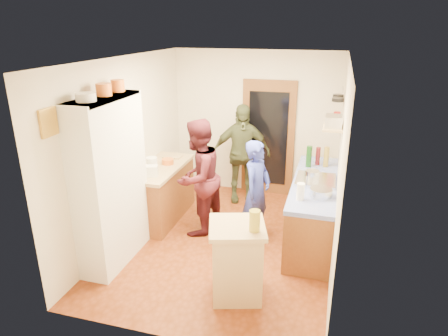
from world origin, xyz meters
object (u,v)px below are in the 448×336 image
at_px(hutch_body, 111,183).
at_px(person_hob, 258,192).
at_px(island_base, 237,262).
at_px(right_counter_base, 313,211).
at_px(person_back, 242,154).
at_px(person_left, 201,177).

distance_m(hutch_body, person_hob, 2.02).
distance_m(island_base, person_hob, 1.37).
bearing_deg(hutch_body, island_base, -10.50).
xyz_separation_m(hutch_body, person_hob, (1.72, 1.01, -0.35)).
distance_m(right_counter_base, person_hob, 0.90).
bearing_deg(island_base, person_hob, 91.26).
height_order(person_hob, person_back, person_back).
xyz_separation_m(island_base, person_back, (-0.57, 2.63, 0.44)).
distance_m(island_base, person_back, 2.73).
bearing_deg(person_back, right_counter_base, -55.42).
distance_m(hutch_body, island_base, 1.90).
distance_m(island_base, person_left, 1.69).
height_order(person_left, person_back, person_left).
bearing_deg(person_hob, right_counter_base, -53.00).
xyz_separation_m(right_counter_base, island_base, (-0.75, -1.62, 0.01)).
xyz_separation_m(hutch_body, island_base, (1.75, -0.32, -0.67)).
bearing_deg(right_counter_base, hutch_body, -152.53).
height_order(hutch_body, person_back, hutch_body).
relative_size(island_base, person_hob, 0.57).
relative_size(hutch_body, person_back, 1.26).
distance_m(hutch_body, person_back, 2.60).
height_order(island_base, person_back, person_back).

